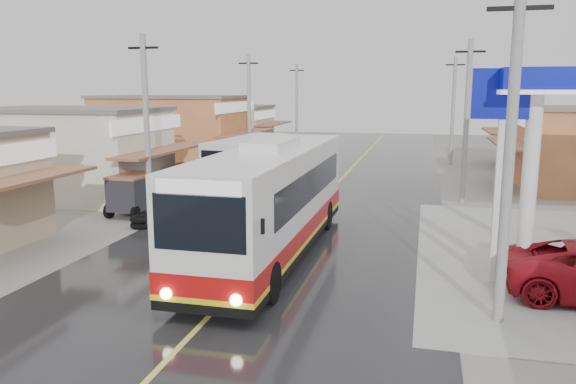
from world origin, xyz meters
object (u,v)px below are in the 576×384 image
object	(u,v)px
coach_bus	(273,200)
tricycle_near	(133,192)
tricycle_far	(185,177)
tyre_stack	(142,222)
second_bus	(249,160)
cyclist	(229,195)

from	to	relation	value
coach_bus	tricycle_near	xyz separation A→B (m)	(-7.72, 4.35, -0.84)
tricycle_far	tyre_stack	bearing A→B (deg)	-89.45
second_bus	tyre_stack	bearing A→B (deg)	-91.08
coach_bus	tricycle_near	bearing A→B (deg)	150.93
cyclist	tyre_stack	world-z (taller)	cyclist
tricycle_near	tyre_stack	xyz separation A→B (m)	(1.48, -1.99, -0.82)
coach_bus	second_bus	world-z (taller)	coach_bus
tricycle_near	tyre_stack	size ratio (longest dim) A/B	2.56
tricycle_far	tyre_stack	size ratio (longest dim) A/B	2.17
coach_bus	cyclist	distance (m)	7.60
tricycle_near	tricycle_far	distance (m)	5.66
coach_bus	cyclist	xyz separation A→B (m)	(-3.88, 6.42, -1.20)
cyclist	tyre_stack	distance (m)	4.73
cyclist	tricycle_far	size ratio (longest dim) A/B	1.03
coach_bus	cyclist	size ratio (longest dim) A/B	5.86
second_bus	tyre_stack	world-z (taller)	second_bus
tricycle_near	tricycle_far	xyz separation A→B (m)	(0.04, 5.66, -0.16)
coach_bus	second_bus	size ratio (longest dim) A/B	1.48
tyre_stack	tricycle_near	bearing A→B (deg)	126.76
coach_bus	tricycle_far	distance (m)	12.65
tricycle_near	tyre_stack	bearing A→B (deg)	-51.47
tricycle_far	coach_bus	bearing A→B (deg)	-62.61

